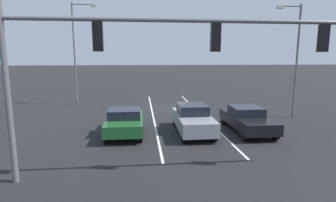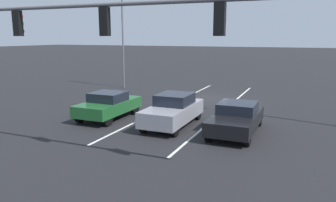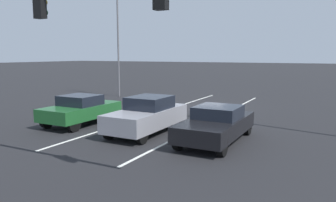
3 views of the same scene
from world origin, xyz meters
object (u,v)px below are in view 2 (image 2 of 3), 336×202
at_px(car_gray_midlane_front, 173,110).
at_px(traffic_signal_gantry, 54,34).
at_px(car_black_leftlane_front, 236,118).
at_px(car_darkgreen_rightlane_front, 108,105).
at_px(street_lamp_right_shoulder, 125,29).

xyz_separation_m(car_gray_midlane_front, traffic_signal_gantry, (2.54, 5.27, 3.71)).
bearing_deg(car_black_leftlane_front, car_darkgreen_rightlane_front, 0.06).
bearing_deg(car_darkgreen_rightlane_front, car_black_leftlane_front, -179.94).
bearing_deg(car_darkgreen_rightlane_front, traffic_signal_gantry, 103.61).
xyz_separation_m(car_darkgreen_rightlane_front, traffic_signal_gantry, (-1.27, 5.26, 3.75)).
bearing_deg(street_lamp_right_shoulder, car_darkgreen_rightlane_front, 115.27).
distance_m(car_black_leftlane_front, car_darkgreen_rightlane_front, 6.99).
bearing_deg(traffic_signal_gantry, street_lamp_right_shoulder, -68.62).
height_order(car_black_leftlane_front, traffic_signal_gantry, traffic_signal_gantry).
distance_m(car_black_leftlane_front, street_lamp_right_shoulder, 15.76).
bearing_deg(car_darkgreen_rightlane_front, car_gray_midlane_front, -179.76).
height_order(car_darkgreen_rightlane_front, traffic_signal_gantry, traffic_signal_gantry).
relative_size(car_gray_midlane_front, car_darkgreen_rightlane_front, 1.10).
distance_m(car_gray_midlane_front, street_lamp_right_shoulder, 13.56).
bearing_deg(street_lamp_right_shoulder, car_black_leftlane_front, 139.94).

